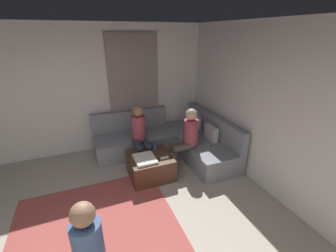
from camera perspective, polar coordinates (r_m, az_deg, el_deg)
The scene contains 11 objects.
wall_back at distance 3.61m, azimuth 30.29°, elevation 1.00°, with size 6.00×0.12×2.70m, color silver.
wall_left at distance 5.09m, azimuth -23.37°, elevation 7.88°, with size 0.12×6.00×2.70m, color silver.
curtain_panel at distance 5.14m, azimuth -8.55°, elevation 8.46°, with size 0.06×1.10×2.50m, color gray.
area_rug at distance 3.34m, azimuth -17.40°, elevation -26.95°, with size 2.60×2.20×0.01m, color #AD4C47.
sectional_couch at distance 4.96m, azimuth 0.73°, elevation -3.79°, with size 2.10×2.55×0.87m.
ottoman at distance 4.23m, azimuth -4.60°, elevation -10.04°, with size 0.76×0.76×0.42m, color #4C2D1E.
folded_blanket at distance 4.00m, azimuth -5.92°, elevation -8.32°, with size 0.44×0.36×0.04m, color white.
coffee_mug at distance 4.33m, azimuth -3.31°, elevation -5.24°, with size 0.08×0.08×0.10m, color #334C72.
game_remote at distance 4.03m, azimuth -0.91°, elevation -8.08°, with size 0.05×0.15×0.02m, color white.
person_on_couch_back at distance 4.31m, azimuth 4.62°, elevation -2.63°, with size 0.30×0.60×1.20m.
person_on_couch_side at distance 4.47m, azimuth -7.17°, elevation -1.77°, with size 0.60×0.30×1.20m.
Camera 1 is at (2.02, 0.17, 2.50)m, focal length 23.89 mm.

